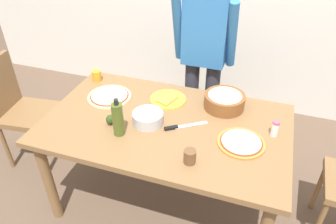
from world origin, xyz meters
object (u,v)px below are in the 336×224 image
(plate_with_slice, at_px, (168,99))
(mixing_bowl_steel, at_px, (148,118))
(pizza_cooked_on_tray, at_px, (241,142))
(chef_knife, at_px, (181,127))
(dining_table, at_px, (166,133))
(olive_oil_bottle, at_px, (118,119))
(cup_small_brown, at_px, (190,157))
(salt_shaker, at_px, (275,128))
(popcorn_bowl, at_px, (225,100))
(cup_orange, at_px, (97,76))
(pizza_raw_on_board, at_px, (110,96))
(person_cook, at_px, (204,52))
(chair_wooden_left, at_px, (18,106))
(avocado, at_px, (110,120))

(plate_with_slice, relative_size, mixing_bowl_steel, 1.30)
(plate_with_slice, xyz_separation_m, mixing_bowl_steel, (-0.04, -0.30, 0.03))
(pizza_cooked_on_tray, height_order, chef_knife, pizza_cooked_on_tray)
(dining_table, xyz_separation_m, mixing_bowl_steel, (-0.11, -0.04, 0.13))
(pizza_cooked_on_tray, distance_m, mixing_bowl_steel, 0.61)
(olive_oil_bottle, relative_size, cup_small_brown, 3.01)
(olive_oil_bottle, relative_size, salt_shaker, 2.42)
(dining_table, relative_size, popcorn_bowl, 5.71)
(cup_orange, height_order, chef_knife, cup_orange)
(popcorn_bowl, relative_size, salt_shaker, 2.64)
(pizza_raw_on_board, bearing_deg, dining_table, -17.80)
(person_cook, distance_m, salt_shaker, 0.91)
(pizza_raw_on_board, height_order, popcorn_bowl, popcorn_bowl)
(chair_wooden_left, height_order, popcorn_bowl, chair_wooden_left)
(chef_knife, bearing_deg, avocado, -165.86)
(popcorn_bowl, bearing_deg, pizza_cooked_on_tray, -64.16)
(popcorn_bowl, bearing_deg, avocado, -147.12)
(popcorn_bowl, bearing_deg, chef_knife, -124.82)
(avocado, bearing_deg, mixing_bowl_steel, 21.18)
(olive_oil_bottle, height_order, chef_knife, olive_oil_bottle)
(person_cook, bearing_deg, cup_orange, -152.07)
(popcorn_bowl, bearing_deg, cup_small_brown, -97.70)
(plate_with_slice, distance_m, popcorn_bowl, 0.41)
(chair_wooden_left, xyz_separation_m, cup_small_brown, (1.57, -0.39, 0.26))
(plate_with_slice, bearing_deg, person_cook, 74.33)
(mixing_bowl_steel, distance_m, avocado, 0.24)
(olive_oil_bottle, height_order, cup_small_brown, olive_oil_bottle)
(pizza_raw_on_board, bearing_deg, chair_wooden_left, -175.25)
(popcorn_bowl, bearing_deg, plate_with_slice, -174.08)
(salt_shaker, relative_size, avocado, 1.51)
(dining_table, bearing_deg, pizza_raw_on_board, 162.20)
(chair_wooden_left, bearing_deg, pizza_cooked_on_tray, -4.49)
(dining_table, bearing_deg, chair_wooden_left, 176.20)
(plate_with_slice, bearing_deg, salt_shaker, -12.42)
(mixing_bowl_steel, relative_size, salt_shaker, 1.89)
(popcorn_bowl, bearing_deg, salt_shaker, -30.53)
(chef_knife, height_order, avocado, avocado)
(person_cook, height_order, mixing_bowl_steel, person_cook)
(popcorn_bowl, xyz_separation_m, cup_small_brown, (-0.08, -0.60, -0.02))
(plate_with_slice, distance_m, cup_orange, 0.63)
(avocado, bearing_deg, plate_with_slice, 55.89)
(chef_knife, relative_size, avocado, 3.63)
(person_cook, relative_size, cup_orange, 19.06)
(person_cook, relative_size, popcorn_bowl, 5.79)
(person_cook, height_order, chair_wooden_left, person_cook)
(cup_small_brown, bearing_deg, person_cook, 99.53)
(dining_table, height_order, salt_shaker, salt_shaker)
(popcorn_bowl, distance_m, mixing_bowl_steel, 0.55)
(cup_orange, bearing_deg, mixing_bowl_steel, -33.66)
(plate_with_slice, distance_m, chef_knife, 0.33)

